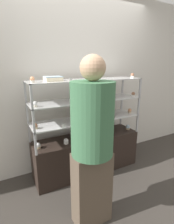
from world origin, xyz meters
TOP-DOWN VIEW (x-y plane):
  - ground_plane at (0.00, 0.00)m, footprint 20.00×20.00m
  - back_wall at (0.00, 0.35)m, footprint 8.00×0.05m
  - display_base at (0.00, 0.00)m, footprint 1.56×0.42m
  - display_riser_lower at (0.00, 0.00)m, footprint 1.56×0.42m
  - display_riser_middle at (0.00, 0.00)m, footprint 1.56×0.42m
  - display_riser_upper at (0.00, 0.00)m, footprint 1.56×0.42m
  - layer_cake_centerpiece at (-0.02, 0.03)m, footprint 0.19×0.19m
  - sheet_cake_frosted at (-0.47, -0.01)m, footprint 0.21×0.16m
  - cupcake_0 at (-0.71, -0.04)m, footprint 0.07×0.07m
  - cupcake_1 at (-0.36, -0.08)m, footprint 0.07×0.07m
  - cupcake_2 at (-0.01, -0.07)m, footprint 0.07×0.07m
  - cupcake_3 at (0.36, -0.04)m, footprint 0.07×0.07m
  - cupcake_4 at (0.72, -0.05)m, footprint 0.07×0.07m
  - price_tag_0 at (0.28, -0.19)m, footprint 0.04×0.00m
  - cupcake_5 at (-0.73, -0.07)m, footprint 0.06×0.06m
  - cupcake_6 at (0.74, -0.05)m, footprint 0.06×0.06m
  - price_tag_1 at (-0.42, -0.19)m, footprint 0.04×0.00m
  - cupcake_7 at (-0.72, -0.10)m, footprint 0.05×0.05m
  - cupcake_8 at (0.01, -0.09)m, footprint 0.05×0.05m
  - cupcake_9 at (0.73, -0.11)m, footprint 0.05×0.05m
  - price_tag_2 at (-0.27, -0.19)m, footprint 0.04×0.00m
  - cupcake_10 at (-0.72, -0.08)m, footprint 0.05×0.05m
  - cupcake_11 at (0.01, -0.06)m, footprint 0.05×0.05m
  - cupcake_12 at (0.74, -0.05)m, footprint 0.05×0.05m
  - price_tag_3 at (-0.31, -0.19)m, footprint 0.04×0.00m
  - customer_figure at (-0.37, -0.80)m, footprint 0.39×0.39m

SIDE VIEW (x-z plane):
  - ground_plane at x=0.00m, z-range 0.00..0.00m
  - display_base at x=0.00m, z-range 0.00..0.55m
  - price_tag_0 at x=0.28m, z-range 0.55..0.60m
  - cupcake_0 at x=-0.71m, z-range 0.55..0.63m
  - cupcake_1 at x=-0.36m, z-range 0.55..0.63m
  - cupcake_2 at x=-0.01m, z-range 0.55..0.63m
  - cupcake_3 at x=0.36m, z-range 0.55..0.63m
  - cupcake_4 at x=0.72m, z-range 0.55..0.63m
  - display_riser_lower at x=0.00m, z-range 0.67..0.95m
  - price_tag_1 at x=-0.42m, z-range 0.83..0.87m
  - cupcake_5 at x=-0.73m, z-range 0.83..0.89m
  - cupcake_6 at x=0.74m, z-range 0.83..0.89m
  - customer_figure at x=-0.37m, z-range 0.06..1.71m
  - layer_cake_centerpiece at x=-0.02m, z-range 0.83..0.95m
  - display_riser_middle at x=0.00m, z-range 0.95..1.22m
  - price_tag_2 at x=-0.27m, z-range 1.10..1.14m
  - cupcake_7 at x=-0.72m, z-range 1.10..1.16m
  - cupcake_8 at x=0.01m, z-range 1.10..1.16m
  - cupcake_9 at x=0.73m, z-range 1.10..1.16m
  - back_wall at x=0.00m, z-range 0.00..2.60m
  - display_riser_upper at x=0.00m, z-range 1.22..1.49m
  - price_tag_3 at x=-0.31m, z-range 1.37..1.42m
  - sheet_cake_frosted at x=-0.47m, z-range 1.37..1.43m
  - cupcake_10 at x=-0.72m, z-range 1.37..1.44m
  - cupcake_11 at x=0.01m, z-range 1.37..1.44m
  - cupcake_12 at x=0.74m, z-range 1.37..1.44m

